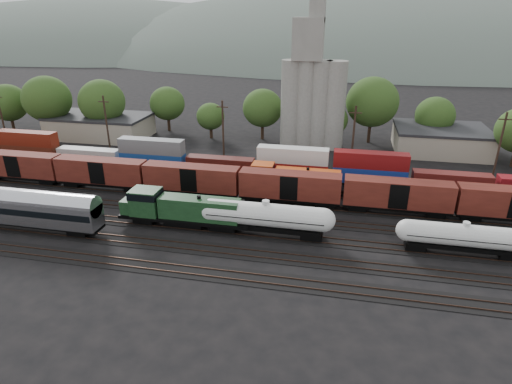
% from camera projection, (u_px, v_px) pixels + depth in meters
% --- Properties ---
extents(ground, '(600.00, 600.00, 0.00)m').
position_uv_depth(ground, '(264.00, 218.00, 60.83)').
color(ground, black).
extents(tracks, '(180.00, 33.20, 0.20)m').
position_uv_depth(tracks, '(264.00, 217.00, 60.81)').
color(tracks, black).
rests_on(tracks, ground).
extents(green_locomotive, '(18.05, 3.19, 4.78)m').
position_uv_depth(green_locomotive, '(177.00, 208.00, 57.29)').
color(green_locomotive, black).
rests_on(green_locomotive, ground).
extents(tank_car_a, '(17.79, 3.19, 4.66)m').
position_uv_depth(tank_car_a, '(266.00, 216.00, 55.02)').
color(tank_car_a, silver).
rests_on(tank_car_a, ground).
extents(tank_car_b, '(15.64, 2.80, 4.10)m').
position_uv_depth(tank_car_b, '(464.00, 237.00, 50.66)').
color(tank_car_b, silver).
rests_on(tank_car_b, ground).
extents(passenger_coach, '(24.53, 3.03, 5.57)m').
position_uv_depth(passenger_coach, '(13.00, 206.00, 56.43)').
color(passenger_coach, silver).
rests_on(passenger_coach, ground).
extents(orange_locomotive, '(17.18, 2.86, 4.30)m').
position_uv_depth(orange_locomotive, '(289.00, 178.00, 68.45)').
color(orange_locomotive, black).
rests_on(orange_locomotive, ground).
extents(boxcar_string, '(169.00, 2.90, 4.20)m').
position_uv_depth(boxcar_string, '(290.00, 186.00, 63.55)').
color(boxcar_string, black).
rests_on(boxcar_string, ground).
extents(container_wall, '(160.66, 2.60, 5.80)m').
position_uv_depth(container_wall, '(193.00, 160.00, 76.29)').
color(container_wall, black).
rests_on(container_wall, ground).
extents(grain_silo, '(13.40, 5.00, 29.00)m').
position_uv_depth(grain_silo, '(312.00, 94.00, 88.25)').
color(grain_silo, gray).
rests_on(grain_silo, ground).
extents(industrial_sheds, '(119.38, 17.26, 5.10)m').
position_uv_depth(industrial_sheds, '(326.00, 137.00, 90.35)').
color(industrial_sheds, '#9E937F').
rests_on(industrial_sheds, ground).
extents(tree_band, '(165.54, 22.62, 14.33)m').
position_uv_depth(tree_band, '(297.00, 109.00, 90.64)').
color(tree_band, black).
rests_on(tree_band, ground).
extents(utility_poles, '(122.20, 0.36, 12.00)m').
position_uv_depth(utility_poles, '(286.00, 135.00, 78.22)').
color(utility_poles, black).
rests_on(utility_poles, ground).
extents(distant_hills, '(860.00, 286.00, 130.00)m').
position_uv_depth(distant_hills, '(366.00, 85.00, 298.67)').
color(distant_hills, '#59665B').
rests_on(distant_hills, ground).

